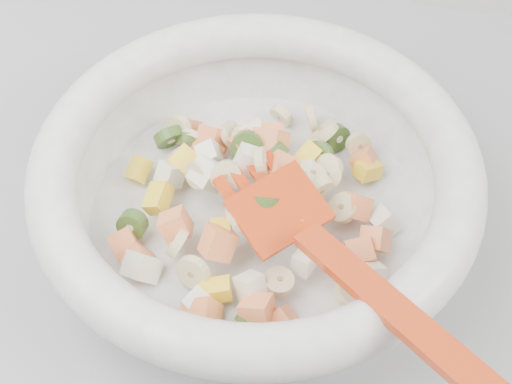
# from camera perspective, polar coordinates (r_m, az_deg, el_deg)

# --- Properties ---
(counter) EXTENTS (2.00, 0.60, 0.90)m
(counter) POSITION_cam_1_polar(r_m,az_deg,el_deg) (1.08, -3.42, -13.73)
(counter) COLOR gray
(counter) RESTS_ON ground
(mixing_bowl) EXTENTS (0.39, 0.37, 0.13)m
(mixing_bowl) POSITION_cam_1_polar(r_m,az_deg,el_deg) (0.62, 0.02, 0.38)
(mixing_bowl) COLOR white
(mixing_bowl) RESTS_ON counter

